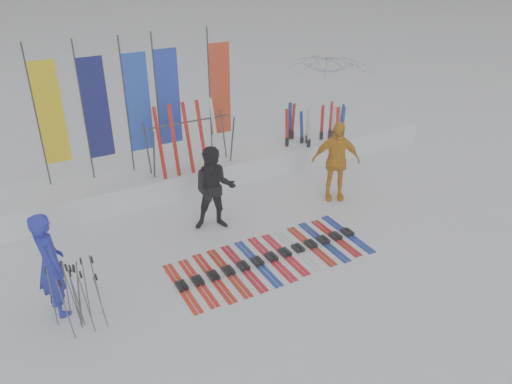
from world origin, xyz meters
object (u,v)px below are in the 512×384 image
person_blue (50,264)px  ski_rack (190,137)px  ski_row (271,257)px  person_yellow (336,161)px  person_black (215,189)px  tent_canopy (326,94)px

person_blue → ski_rack: (3.75, 3.13, 0.43)m
person_blue → ski_row: (3.92, -0.45, -0.92)m
person_yellow → ski_row: (-2.63, -1.50, -0.94)m
person_yellow → person_blue: bearing=-143.5°
person_black → tent_canopy: tent_canopy is taller
person_blue → person_yellow: person_yellow is taller
person_black → person_blue: bearing=-138.9°
person_black → ski_row: person_black is taller
person_blue → tent_canopy: (9.05, 4.89, 0.30)m
person_black → ski_row: (0.44, -1.63, -0.90)m
ski_row → tent_canopy: bearing=46.1°
person_black → ski_row: bearing=-52.5°
person_blue → ski_rack: size_ratio=0.93×
person_blue → tent_canopy: 10.29m
person_yellow → ski_rack: person_yellow is taller
person_yellow → ski_rack: (-2.80, 2.08, 0.41)m
person_blue → ski_row: 4.05m
person_yellow → tent_canopy: bearing=84.3°
person_black → tent_canopy: size_ratio=0.68×
person_blue → tent_canopy: size_ratio=0.69×
person_blue → person_black: 3.67m
person_yellow → ski_row: person_yellow is taller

